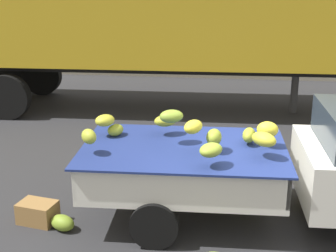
% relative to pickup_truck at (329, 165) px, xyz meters
% --- Properties ---
extents(ground, '(220.00, 220.00, 0.00)m').
position_rel_pickup_truck_xyz_m(ground, '(-0.87, -0.08, -0.88)').
color(ground, '#28282B').
extents(curb_strip, '(80.00, 0.80, 0.16)m').
position_rel_pickup_truck_xyz_m(curb_strip, '(-0.87, 9.75, -0.80)').
color(curb_strip, gray).
rests_on(curb_strip, ground).
extents(pickup_truck, '(5.10, 2.02, 1.70)m').
position_rel_pickup_truck_xyz_m(pickup_truck, '(0.00, 0.00, 0.00)').
color(pickup_truck, silver).
rests_on(pickup_truck, ground).
extents(semi_trailer, '(12.06, 2.90, 3.95)m').
position_rel_pickup_truck_xyz_m(semi_trailer, '(-3.13, 5.54, 1.66)').
color(semi_trailer, gold).
rests_on(semi_trailer, ground).
extents(fallen_banana_bunch_near_tailgate, '(0.44, 0.38, 0.22)m').
position_rel_pickup_truck_xyz_m(fallen_banana_bunch_near_tailgate, '(-3.63, -0.66, -0.78)').
color(fallen_banana_bunch_near_tailgate, olive).
rests_on(fallen_banana_bunch_near_tailgate, ground).
extents(produce_crate, '(0.58, 0.45, 0.30)m').
position_rel_pickup_truck_xyz_m(produce_crate, '(-4.05, -0.49, -0.73)').
color(produce_crate, olive).
rests_on(produce_crate, ground).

